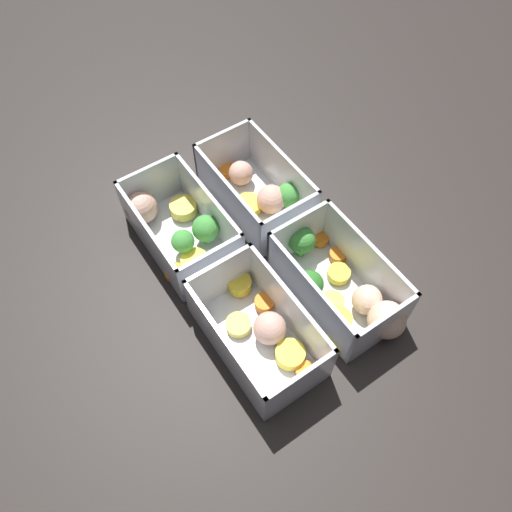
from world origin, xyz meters
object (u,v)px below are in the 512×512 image
at_px(container_far_right, 342,289).
at_px(container_near_left, 176,226).
at_px(container_far_left, 258,193).
at_px(container_near_right, 260,330).

bearing_deg(container_far_right, container_near_left, -148.22).
height_order(container_far_left, container_far_right, same).
xyz_separation_m(container_near_right, container_far_right, (0.01, 0.12, 0.00)).
distance_m(container_near_left, container_near_right, 0.19).
distance_m(container_far_left, container_far_right, 0.19).
height_order(container_near_right, container_far_left, same).
relative_size(container_near_left, container_far_left, 1.03).
xyz_separation_m(container_near_left, container_near_right, (0.19, 0.01, -0.00)).
xyz_separation_m(container_near_right, container_far_left, (-0.18, 0.12, 0.00)).
bearing_deg(container_near_left, container_far_right, 31.78).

